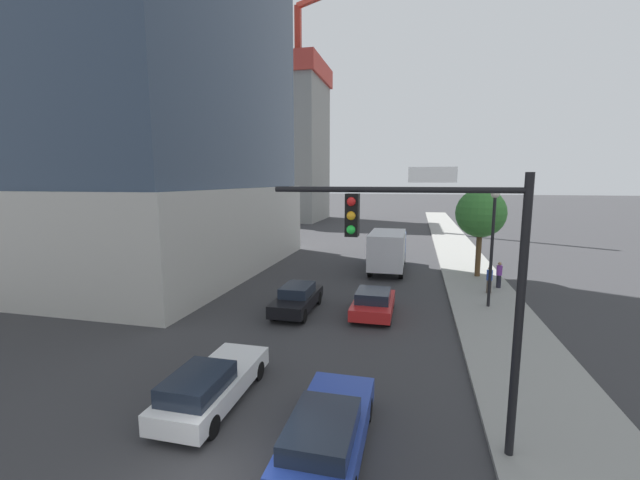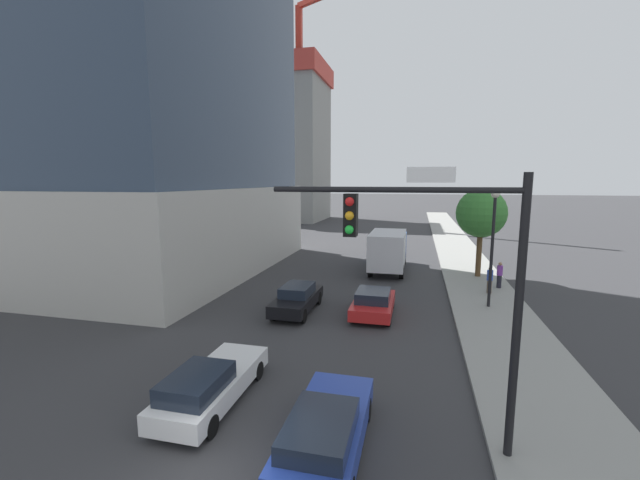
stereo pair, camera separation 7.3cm
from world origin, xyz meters
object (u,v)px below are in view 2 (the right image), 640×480
(car_blue, at_px, (326,430))
(box_truck, at_px, (388,248))
(street_tree, at_px, (481,213))
(pedestrian_purple_shirt, at_px, (500,275))
(pedestrian_blue_shirt, at_px, (490,280))
(car_red, at_px, (373,303))
(car_white, at_px, (210,384))
(traffic_light_pole, at_px, (441,259))
(car_black, at_px, (297,298))
(street_lamp, at_px, (493,232))
(construction_building, at_px, (283,135))

(car_blue, relative_size, box_truck, 0.63)
(car_blue, distance_m, box_truck, 21.05)
(street_tree, xyz_separation_m, pedestrian_purple_shirt, (0.84, -2.95, -3.57))
(box_truck, distance_m, pedestrian_blue_shirt, 8.17)
(car_red, height_order, pedestrian_blue_shirt, pedestrian_blue_shirt)
(car_white, bearing_deg, traffic_light_pole, -3.97)
(car_black, xyz_separation_m, car_white, (0.00, -8.99, -0.04))
(street_lamp, bearing_deg, pedestrian_blue_shirt, 80.39)
(pedestrian_purple_shirt, bearing_deg, box_truck, 152.39)
(car_white, bearing_deg, box_truck, 78.78)
(traffic_light_pole, bearing_deg, car_black, 124.48)
(street_lamp, xyz_separation_m, car_black, (-9.74, -2.83, -3.44))
(street_lamp, bearing_deg, traffic_light_pole, -104.86)
(car_black, relative_size, pedestrian_blue_shirt, 2.80)
(street_tree, xyz_separation_m, car_white, (-10.16, -18.89, -3.86))
(construction_building, distance_m, car_blue, 62.61)
(car_black, relative_size, car_white, 0.94)
(street_tree, distance_m, box_truck, 6.90)
(street_lamp, bearing_deg, box_truck, 126.73)
(construction_building, relative_size, traffic_light_pole, 4.81)
(car_black, bearing_deg, traffic_light_pole, -55.52)
(car_blue, xyz_separation_m, car_black, (-3.90, 10.36, 0.02))
(car_blue, xyz_separation_m, car_white, (-3.90, 1.37, -0.02))
(car_red, bearing_deg, car_blue, -90.00)
(box_truck, distance_m, pedestrian_purple_shirt, 8.05)
(street_lamp, bearing_deg, pedestrian_purple_shirt, 73.05)
(box_truck, bearing_deg, street_lamp, -53.27)
(car_white, bearing_deg, car_black, 90.00)
(construction_building, relative_size, street_tree, 5.47)
(car_white, height_order, car_red, car_white)
(construction_building, height_order, street_lamp, construction_building)
(street_tree, height_order, car_red, street_tree)
(car_white, distance_m, pedestrian_blue_shirt, 17.75)
(car_black, distance_m, box_truck, 11.40)
(car_red, relative_size, pedestrian_purple_shirt, 2.52)
(street_lamp, distance_m, pedestrian_blue_shirt, 4.20)
(car_red, distance_m, pedestrian_purple_shirt, 9.67)
(pedestrian_blue_shirt, bearing_deg, traffic_light_pole, -103.93)
(street_lamp, xyz_separation_m, pedestrian_blue_shirt, (0.46, 2.69, -3.19))
(car_red, bearing_deg, car_black, -174.15)
(pedestrian_blue_shirt, bearing_deg, car_white, -125.09)
(car_white, relative_size, car_red, 1.17)
(car_black, xyz_separation_m, car_red, (3.90, 0.40, -0.06))
(car_black, distance_m, car_white, 8.99)
(car_black, height_order, car_white, car_black)
(car_blue, distance_m, car_red, 10.76)
(car_red, relative_size, pedestrian_blue_shirt, 2.55)
(traffic_light_pole, height_order, street_lamp, traffic_light_pole)
(car_red, bearing_deg, street_tree, 56.63)
(traffic_light_pole, xyz_separation_m, pedestrian_purple_shirt, (4.51, 16.40, -3.95))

